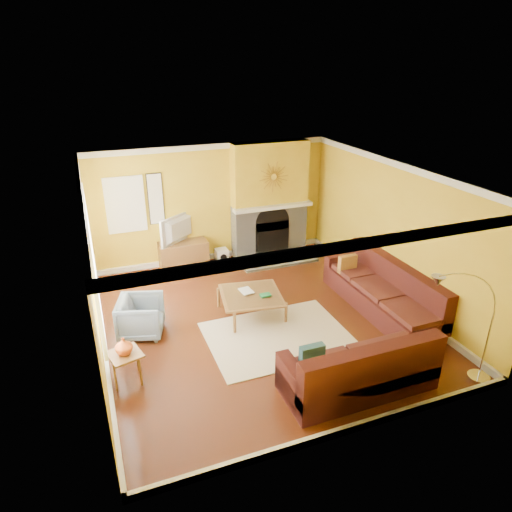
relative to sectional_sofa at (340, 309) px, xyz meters
name	(u,v)px	position (x,y,z in m)	size (l,w,h in m)	color
floor	(259,320)	(-1.15, 0.87, -0.46)	(5.50, 6.00, 0.02)	#602B14
ceiling	(260,174)	(-1.15, 0.87, 2.26)	(5.50, 6.00, 0.02)	white
wall_back	(211,204)	(-1.15, 3.88, 0.90)	(5.50, 0.02, 2.70)	gold
wall_front	(354,348)	(-1.15, -2.14, 0.90)	(5.50, 0.02, 2.70)	gold
wall_left	(91,278)	(-3.91, 0.87, 0.90)	(0.02, 6.00, 2.70)	gold
wall_right	(393,232)	(1.61, 0.87, 0.90)	(0.02, 6.00, 2.70)	gold
baseboard	(259,317)	(-1.15, 0.87, -0.39)	(5.50, 6.00, 0.12)	white
crown_molding	(260,179)	(-1.15, 0.87, 2.19)	(5.50, 6.00, 0.12)	white
window_left_near	(88,239)	(-3.87, 2.17, 1.05)	(0.06, 1.22, 1.72)	white
window_left_far	(94,286)	(-3.87, 0.27, 1.05)	(0.06, 1.22, 1.72)	white
window_back	(125,205)	(-3.05, 3.83, 1.10)	(0.82, 0.06, 1.22)	white
wall_art	(156,199)	(-2.40, 3.84, 1.15)	(0.34, 0.04, 1.14)	white
fireplace	(269,200)	(0.20, 3.67, 0.90)	(1.80, 0.40, 2.70)	gray
mantel	(273,207)	(0.20, 3.43, 0.80)	(1.92, 0.22, 0.08)	white
hearth	(278,260)	(0.20, 3.12, -0.42)	(1.80, 0.70, 0.06)	gray
sunburst	(274,177)	(0.20, 3.44, 1.50)	(0.70, 0.04, 0.70)	olive
rug	(278,336)	(-1.04, 0.23, -0.44)	(2.40, 1.80, 0.02)	beige
sectional_sofa	(340,309)	(0.00, 0.00, 0.00)	(3.21, 3.66, 0.90)	#471916
coffee_table	(251,304)	(-1.22, 1.10, -0.24)	(1.08, 1.08, 0.43)	white
media_console	(184,254)	(-1.92, 3.64, -0.15)	(1.09, 0.49, 0.60)	olive
tv	(182,229)	(-1.92, 3.64, 0.46)	(1.09, 0.14, 0.63)	black
subwoofer	(222,255)	(-1.01, 3.65, -0.31)	(0.28, 0.28, 0.28)	white
armchair	(141,317)	(-3.21, 1.17, -0.11)	(0.73, 0.75, 0.68)	slate
side_table	(127,367)	(-3.60, -0.03, -0.21)	(0.44, 0.44, 0.49)	olive
vase	(124,346)	(-3.60, -0.03, 0.17)	(0.26, 0.26, 0.27)	#D8591E
book	(241,292)	(-1.38, 1.21, -0.01)	(0.22, 0.29, 0.03)	white
arc_lamp	(463,332)	(0.80, -1.87, 0.50)	(1.23, 0.36, 1.91)	silver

